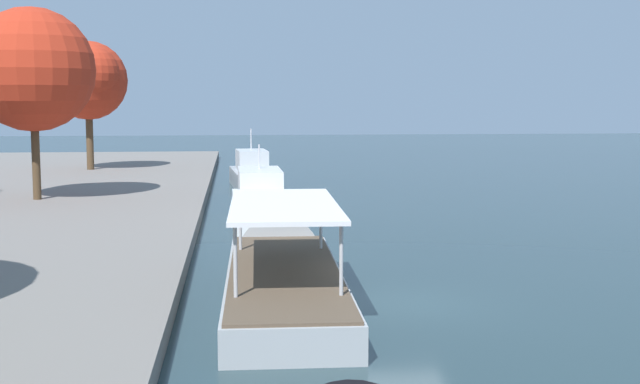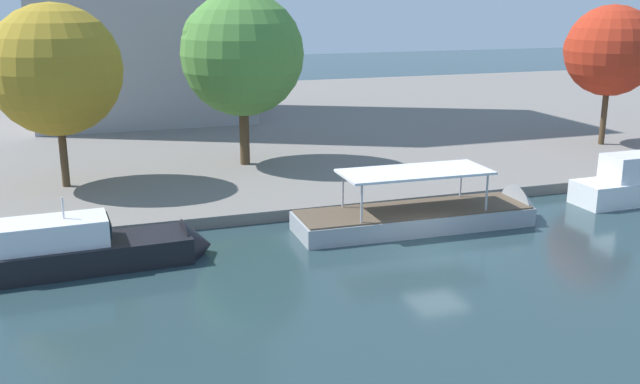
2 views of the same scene
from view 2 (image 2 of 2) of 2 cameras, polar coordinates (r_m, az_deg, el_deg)
name	(u,v)px [view 2 (image 2 of 2)]	position (r m, az deg, el deg)	size (l,w,h in m)	color
ground_plane	(438,251)	(32.55, 9.37, -4.65)	(220.00, 220.00, 0.00)	#23383D
dock_promenade	(255,123)	(63.46, -5.16, 5.51)	(120.00, 55.00, 0.60)	slate
motor_yacht_1	(88,253)	(31.57, -17.92, -4.64)	(10.67, 3.07, 4.03)	black
tour_boat_2	(435,218)	(35.98, 9.12, -2.02)	(12.97, 3.55, 4.08)	#9EA3A8
tree_0	(238,54)	(45.07, -6.52, 10.80)	(7.63, 7.63, 10.76)	#4C3823
tree_1	(50,71)	(41.82, -20.64, 8.96)	(7.18, 7.18, 10.12)	#4C3823
tree_4	(608,49)	(55.59, 21.90, 10.46)	(6.36, 6.36, 9.88)	#4C3823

